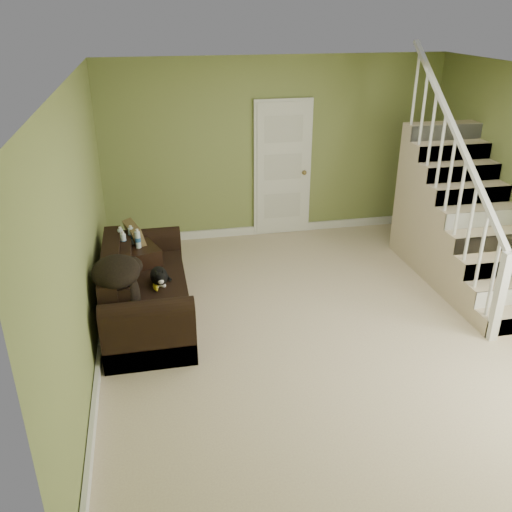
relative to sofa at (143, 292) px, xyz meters
name	(u,v)px	position (x,y,z in m)	size (l,w,h in m)	color
floor	(332,324)	(2.02, -0.57, -0.31)	(5.00, 5.50, 0.01)	tan
ceiling	(348,78)	(2.02, -0.57, 2.29)	(5.00, 5.50, 0.01)	white
wall_back	(276,149)	(2.02, 2.18, 0.99)	(5.00, 0.04, 2.60)	olive
wall_front	(506,382)	(2.02, -3.32, 0.99)	(5.00, 0.04, 2.60)	olive
wall_left	(81,232)	(-0.48, -0.57, 0.99)	(0.04, 5.50, 2.60)	olive
baseboard_back	(275,229)	(2.02, 2.15, -0.25)	(5.00, 0.04, 0.12)	white
baseboard_left	(101,345)	(-0.45, -0.57, -0.25)	(0.04, 5.50, 0.12)	white
door	(283,169)	(2.12, 2.14, 0.69)	(0.86, 0.12, 2.02)	white
staircase	(458,225)	(4.01, 0.40, 0.33)	(1.00, 2.51, 2.82)	tan
sofa	(143,292)	(0.00, 0.00, 0.00)	(0.89, 2.06, 0.82)	black
side_table	(135,271)	(-0.09, 0.52, 0.02)	(0.68, 0.68, 0.87)	black
cat	(159,277)	(0.19, -0.10, 0.22)	(0.25, 0.50, 0.24)	black
banana	(155,287)	(0.14, -0.20, 0.16)	(0.05, 0.18, 0.05)	yellow
throw_pillow	(137,241)	(-0.03, 0.73, 0.31)	(0.11, 0.45, 0.45)	#4F371F
throw_blanket	(116,272)	(-0.22, -0.52, 0.53)	(0.47, 0.61, 0.25)	black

